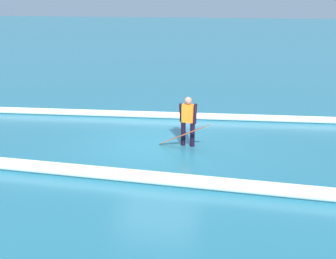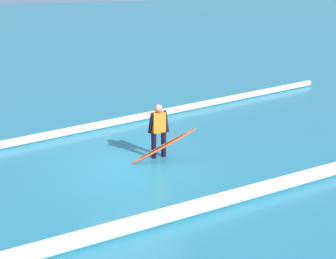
# 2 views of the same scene
# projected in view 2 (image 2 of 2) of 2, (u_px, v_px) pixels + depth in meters

# --- Properties ---
(ground_plane) EXTENTS (170.99, 170.99, 0.00)m
(ground_plane) POSITION_uv_depth(u_px,v_px,m) (129.00, 165.00, 10.84)
(ground_plane) COLOR #256D84
(surfer) EXTENTS (0.52, 0.30, 1.47)m
(surfer) POSITION_uv_depth(u_px,v_px,m) (159.00, 128.00, 11.07)
(surfer) COLOR black
(surfer) RESTS_ON ground_plane
(surfboard) EXTENTS (1.73, 0.84, 0.92)m
(surfboard) POSITION_uv_depth(u_px,v_px,m) (164.00, 146.00, 10.89)
(surfboard) COLOR #E55926
(surfboard) RESTS_ON ground_plane
(wave_crest_foreground) EXTENTS (24.76, 2.19, 0.24)m
(wave_crest_foreground) POSITION_uv_depth(u_px,v_px,m) (38.00, 138.00, 12.39)
(wave_crest_foreground) COLOR white
(wave_crest_foreground) RESTS_ON ground_plane
(wave_crest_midground) EXTENTS (24.29, 1.25, 0.32)m
(wave_crest_midground) POSITION_uv_depth(u_px,v_px,m) (214.00, 202.00, 8.71)
(wave_crest_midground) COLOR white
(wave_crest_midground) RESTS_ON ground_plane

